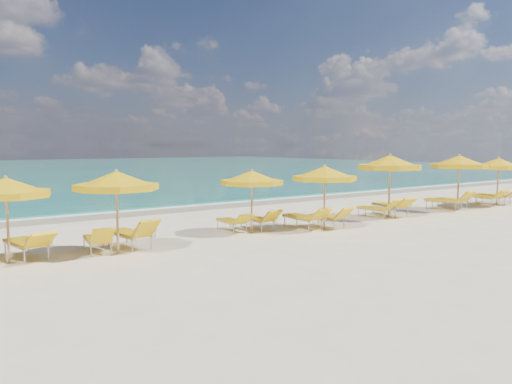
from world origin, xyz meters
TOP-DOWN VIEW (x-y plane):
  - ground_plane at (0.00, 0.00)m, footprint 120.00×120.00m
  - ocean at (0.00, 48.00)m, footprint 120.00×80.00m
  - wet_sand_band at (0.00, 7.40)m, footprint 120.00×2.60m
  - foam_line at (0.00, 8.20)m, footprint 120.00×1.20m
  - whitecap_far at (8.00, 24.00)m, footprint 18.00×0.30m
  - umbrella_1 at (-8.23, 0.47)m, footprint 2.32×2.32m
  - umbrella_2 at (-5.67, -0.04)m, footprint 2.74×2.74m
  - umbrella_3 at (-0.96, 0.42)m, footprint 2.21×2.21m
  - umbrella_4 at (1.41, -0.52)m, footprint 2.44×2.44m
  - umbrella_5 at (5.44, -0.01)m, footprint 2.87×2.87m
  - umbrella_6 at (9.80, -0.29)m, footprint 2.83×2.83m
  - umbrella_7 at (12.83, -0.45)m, footprint 2.49×2.49m
  - lounger_1_right at (-7.77, 0.71)m, footprint 0.95×2.03m
  - lounger_2_left at (-6.09, 0.38)m, footprint 0.80×1.70m
  - lounger_2_right at (-5.15, 0.43)m, footprint 0.92×1.97m
  - lounger_3_left at (-1.34, 1.00)m, footprint 0.64×1.67m
  - lounger_3_right at (-0.45, 0.76)m, footprint 0.59×1.71m
  - lounger_4_left at (0.93, -0.00)m, footprint 0.67×1.93m
  - lounger_4_right at (1.79, -0.27)m, footprint 0.71×1.77m
  - lounger_5_left at (5.01, 0.30)m, footprint 0.84×1.77m
  - lounger_5_right at (5.96, 0.31)m, footprint 1.02×2.11m
  - lounger_6_left at (9.32, 0.03)m, footprint 0.99×2.07m
  - lounger_6_right at (10.27, 0.26)m, footprint 0.86×1.83m
  - lounger_7_left at (12.45, -0.04)m, footprint 0.86×1.99m
  - lounger_7_right at (13.38, -0.03)m, footprint 0.89×2.09m

SIDE VIEW (x-z plane):
  - ground_plane at x=0.00m, z-range 0.00..0.00m
  - ocean at x=0.00m, z-range -0.15..0.15m
  - wet_sand_band at x=0.00m, z-range -0.01..0.01m
  - foam_line at x=0.00m, z-range -0.01..0.01m
  - whitecap_far at x=8.00m, z-range -0.03..0.03m
  - lounger_3_left at x=-1.34m, z-range -0.15..0.55m
  - lounger_2_left at x=-6.09m, z-range -0.19..0.61m
  - lounger_3_right at x=-0.45m, z-range -0.18..0.61m
  - lounger_5_left at x=5.01m, z-range -0.19..0.62m
  - lounger_4_right at x=1.79m, z-range -0.19..0.63m
  - lounger_6_right at x=10.27m, z-range -0.21..0.66m
  - lounger_7_left at x=12.45m, z-range -0.18..0.65m
  - lounger_4_left at x=0.93m, z-range -0.19..0.66m
  - lounger_1_right at x=-7.77m, z-range -0.18..0.66m
  - lounger_2_right at x=-5.15m, z-range -0.22..0.71m
  - lounger_7_right at x=13.38m, z-range -0.18..0.68m
  - lounger_5_right at x=5.96m, z-range -0.19..0.69m
  - lounger_6_left at x=9.32m, z-range -0.22..0.72m
  - umbrella_3 at x=-0.96m, z-range 0.74..2.83m
  - umbrella_1 at x=-8.23m, z-range 0.75..2.89m
  - umbrella_4 at x=1.41m, z-range 0.78..2.99m
  - umbrella_2 at x=-5.67m, z-range 0.79..3.03m
  - umbrella_7 at x=12.83m, z-range 0.82..3.13m
  - umbrella_6 at x=9.80m, z-range 0.87..3.35m
  - umbrella_5 at x=5.44m, z-range 0.89..3.43m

